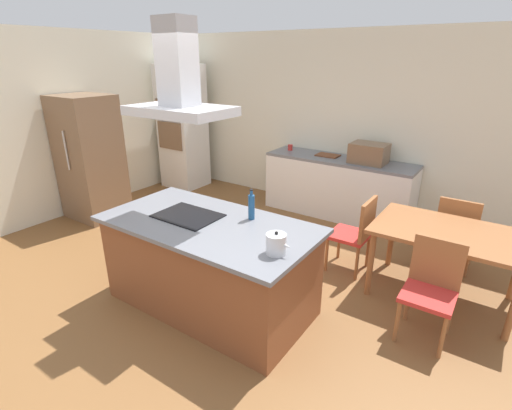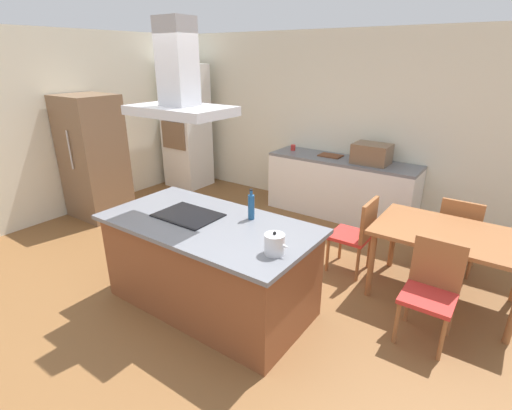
# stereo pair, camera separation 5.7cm
# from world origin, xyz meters

# --- Properties ---
(ground) EXTENTS (16.00, 16.00, 0.00)m
(ground) POSITION_xyz_m (0.00, 1.50, 0.00)
(ground) COLOR brown
(wall_back) EXTENTS (7.20, 0.10, 2.70)m
(wall_back) POSITION_xyz_m (0.00, 3.25, 1.35)
(wall_back) COLOR silver
(wall_back) RESTS_ON ground
(wall_left) EXTENTS (0.10, 8.80, 2.70)m
(wall_left) POSITION_xyz_m (-3.45, 1.00, 1.35)
(wall_left) COLOR silver
(wall_left) RESTS_ON ground
(kitchen_island) EXTENTS (2.04, 1.06, 0.90)m
(kitchen_island) POSITION_xyz_m (0.00, 0.00, 0.45)
(kitchen_island) COLOR brown
(kitchen_island) RESTS_ON ground
(cooktop) EXTENTS (0.60, 0.44, 0.01)m
(cooktop) POSITION_xyz_m (-0.25, 0.00, 0.91)
(cooktop) COLOR black
(cooktop) RESTS_ON kitchen_island
(tea_kettle) EXTENTS (0.21, 0.16, 0.19)m
(tea_kettle) POSITION_xyz_m (0.83, -0.15, 0.98)
(tea_kettle) COLOR silver
(tea_kettle) RESTS_ON kitchen_island
(olive_oil_bottle) EXTENTS (0.06, 0.06, 0.30)m
(olive_oil_bottle) POSITION_xyz_m (0.29, 0.29, 1.03)
(olive_oil_bottle) COLOR navy
(olive_oil_bottle) RESTS_ON kitchen_island
(back_counter) EXTENTS (2.23, 0.62, 0.90)m
(back_counter) POSITION_xyz_m (0.09, 2.88, 0.45)
(back_counter) COLOR white
(back_counter) RESTS_ON ground
(countertop_microwave) EXTENTS (0.50, 0.38, 0.28)m
(countertop_microwave) POSITION_xyz_m (0.51, 2.88, 1.04)
(countertop_microwave) COLOR brown
(countertop_microwave) RESTS_ON back_counter
(coffee_mug_red) EXTENTS (0.08, 0.08, 0.09)m
(coffee_mug_red) POSITION_xyz_m (-0.79, 2.93, 0.95)
(coffee_mug_red) COLOR red
(coffee_mug_red) RESTS_ON back_counter
(cutting_board) EXTENTS (0.34, 0.24, 0.02)m
(cutting_board) POSITION_xyz_m (-0.13, 2.93, 0.91)
(cutting_board) COLOR brown
(cutting_board) RESTS_ON back_counter
(wall_oven_stack) EXTENTS (0.70, 0.66, 2.20)m
(wall_oven_stack) POSITION_xyz_m (-2.90, 2.65, 1.10)
(wall_oven_stack) COLOR white
(wall_oven_stack) RESTS_ON ground
(refrigerator) EXTENTS (0.80, 0.73, 1.82)m
(refrigerator) POSITION_xyz_m (-2.98, 0.77, 0.91)
(refrigerator) COLOR brown
(refrigerator) RESTS_ON ground
(dining_table) EXTENTS (1.40, 0.90, 0.75)m
(dining_table) POSITION_xyz_m (1.85, 1.43, 0.67)
(dining_table) COLOR #995B33
(dining_table) RESTS_ON ground
(chair_at_left_end) EXTENTS (0.42, 0.42, 0.89)m
(chair_at_left_end) POSITION_xyz_m (0.94, 1.43, 0.51)
(chair_at_left_end) COLOR red
(chair_at_left_end) RESTS_ON ground
(chair_facing_island) EXTENTS (0.42, 0.42, 0.89)m
(chair_facing_island) POSITION_xyz_m (1.85, 0.76, 0.51)
(chair_facing_island) COLOR red
(chair_facing_island) RESTS_ON ground
(chair_facing_back_wall) EXTENTS (0.42, 0.42, 0.89)m
(chair_facing_back_wall) POSITION_xyz_m (1.85, 2.09, 0.51)
(chair_facing_back_wall) COLOR red
(chair_facing_back_wall) RESTS_ON ground
(range_hood) EXTENTS (0.90, 0.55, 0.78)m
(range_hood) POSITION_xyz_m (-0.25, 0.00, 2.10)
(range_hood) COLOR #ADADB2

